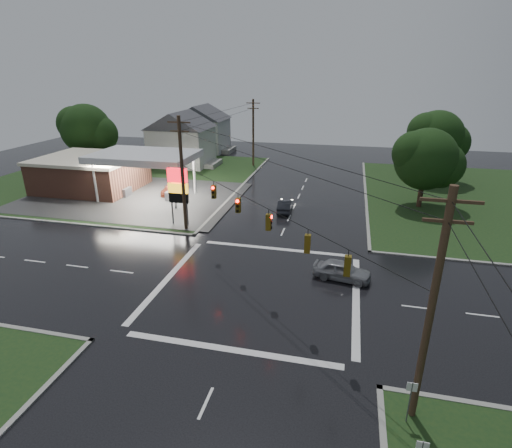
% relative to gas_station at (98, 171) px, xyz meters
% --- Properties ---
extents(ground, '(120.00, 120.00, 0.00)m').
position_rel_gas_station_xyz_m(ground, '(25.68, -19.70, -2.55)').
color(ground, black).
rests_on(ground, ground).
extents(grass_nw, '(36.00, 36.00, 0.08)m').
position_rel_gas_station_xyz_m(grass_nw, '(-0.32, 6.30, -2.51)').
color(grass_nw, black).
rests_on(grass_nw, ground).
extents(gas_station, '(26.20, 18.00, 5.60)m').
position_rel_gas_station_xyz_m(gas_station, '(0.00, 0.00, 0.00)').
color(gas_station, '#2D2D2D').
rests_on(gas_station, ground).
extents(pylon_sign, '(2.00, 0.35, 6.00)m').
position_rel_gas_station_xyz_m(pylon_sign, '(15.18, -9.20, 1.46)').
color(pylon_sign, '#59595E').
rests_on(pylon_sign, ground).
extents(utility_pole_nw, '(2.20, 0.32, 11.00)m').
position_rel_gas_station_xyz_m(utility_pole_nw, '(16.18, -10.20, 3.17)').
color(utility_pole_nw, '#382619').
rests_on(utility_pole_nw, ground).
extents(utility_pole_se, '(2.20, 0.32, 11.00)m').
position_rel_gas_station_xyz_m(utility_pole_se, '(35.18, -29.20, 3.17)').
color(utility_pole_se, '#382619').
rests_on(utility_pole_se, ground).
extents(utility_pole_n, '(2.20, 0.32, 10.50)m').
position_rel_gas_station_xyz_m(utility_pole_n, '(16.18, 18.30, 2.92)').
color(utility_pole_n, '#382619').
rests_on(utility_pole_n, ground).
extents(traffic_signals, '(26.87, 26.87, 1.47)m').
position_rel_gas_station_xyz_m(traffic_signals, '(25.69, -19.72, 3.93)').
color(traffic_signals, black).
rests_on(traffic_signals, ground).
extents(house_near, '(11.05, 8.48, 8.60)m').
position_rel_gas_station_xyz_m(house_near, '(4.73, 16.30, 1.86)').
color(house_near, silver).
rests_on(house_near, ground).
extents(house_far, '(11.05, 8.48, 8.60)m').
position_rel_gas_station_xyz_m(house_far, '(3.73, 28.30, 1.86)').
color(house_far, silver).
rests_on(house_far, ground).
extents(tree_nw_behind, '(8.93, 7.60, 10.00)m').
position_rel_gas_station_xyz_m(tree_nw_behind, '(-8.17, 10.29, 3.63)').
color(tree_nw_behind, black).
rests_on(tree_nw_behind, ground).
extents(tree_ne_near, '(7.99, 6.80, 8.98)m').
position_rel_gas_station_xyz_m(tree_ne_near, '(39.82, 2.29, 3.01)').
color(tree_ne_near, black).
rests_on(tree_ne_near, ground).
extents(tree_ne_far, '(8.46, 7.20, 9.80)m').
position_rel_gas_station_xyz_m(tree_ne_far, '(42.83, 14.29, 3.63)').
color(tree_ne_far, black).
rests_on(tree_ne_far, ground).
extents(car_north, '(1.72, 4.20, 1.35)m').
position_rel_gas_station_xyz_m(car_north, '(24.88, -2.71, -1.87)').
color(car_north, black).
rests_on(car_north, ground).
extents(car_crossing, '(4.55, 2.43, 1.47)m').
position_rel_gas_station_xyz_m(car_crossing, '(31.58, -16.91, -1.81)').
color(car_crossing, gray).
rests_on(car_crossing, ground).
extents(car_pump, '(2.43, 5.23, 1.48)m').
position_rel_gas_station_xyz_m(car_pump, '(9.92, 0.97, -1.81)').
color(car_pump, '#551F13').
rests_on(car_pump, ground).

